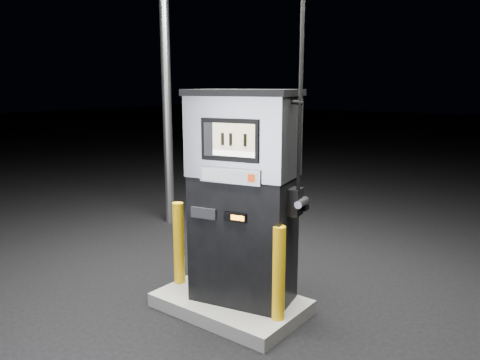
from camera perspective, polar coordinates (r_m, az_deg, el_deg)
The scene contains 5 objects.
ground at distance 5.41m, azimuth -1.16°, elevation -15.51°, with size 80.00×80.00×0.00m, color black.
pump_island at distance 5.38m, azimuth -1.16°, elevation -14.80°, with size 1.60×1.00×0.15m, color slate.
fuel_dispenser at distance 4.94m, azimuth 0.45°, elevation -1.90°, with size 1.31×0.89×4.70m.
bollard_left at distance 5.59m, azimuth -7.47°, elevation -7.62°, with size 0.13×0.13×0.97m, color yellow.
bollard_right at distance 4.72m, azimuth 4.74°, elevation -11.28°, with size 0.13×0.13×0.97m, color yellow.
Camera 1 is at (3.01, -3.77, 2.45)m, focal length 35.00 mm.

